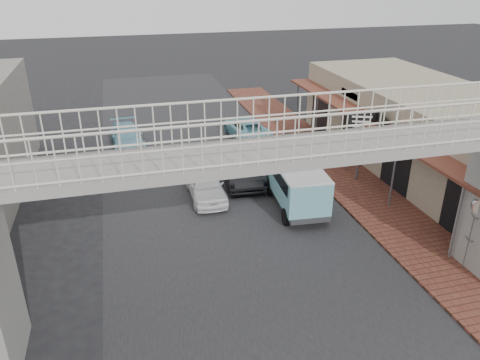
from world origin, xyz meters
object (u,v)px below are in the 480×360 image
motorcycle_far (289,138)px  motorcycle_near (315,154)px  white_hatchback (206,184)px  arrow_sign (382,124)px  angkot_curb (247,128)px  angkot_far (127,136)px  dark_sedan (239,163)px  angkot_van (297,182)px

motorcycle_far → motorcycle_near: bearing=-150.1°
motorcycle_far → white_hatchback: bearing=153.1°
motorcycle_far → arrow_sign: size_ratio=0.43×
white_hatchback → angkot_curb: bearing=62.2°
angkot_curb → motorcycle_far: size_ratio=2.91×
white_hatchback → arrow_sign: arrow_sign is taller
angkot_curb → arrow_sign: 9.11m
motorcycle_near → motorcycle_far: 2.84m
angkot_curb → angkot_far: (-7.03, 0.33, -0.00)m
angkot_curb → motorcycle_near: angkot_curb is taller
white_hatchback → dark_sedan: dark_sedan is taller
dark_sedan → motorcycle_far: dark_sedan is taller
white_hatchback → angkot_van: angkot_van is taller
motorcycle_near → arrow_sign: 4.06m
white_hatchback → motorcycle_near: size_ratio=1.89×
angkot_curb → motorcycle_near: bearing=111.4°
dark_sedan → angkot_van: bearing=-63.7°
angkot_far → arrow_sign: arrow_sign is taller
white_hatchback → angkot_curb: 8.24m
dark_sedan → motorcycle_near: dark_sedan is taller
motorcycle_near → angkot_curb: bearing=5.7°
white_hatchback → motorcycle_near: 6.56m
dark_sedan → motorcycle_near: 4.26m
angkot_far → white_hatchback: bearing=-72.1°
angkot_far → angkot_van: 11.68m
motorcycle_far → arrow_sign: 6.45m
white_hatchback → angkot_far: bearing=113.0°
motorcycle_near → arrow_sign: (1.96, -2.71, 2.30)m
white_hatchback → angkot_van: size_ratio=0.90×
motorcycle_near → arrow_sign: bearing=-162.4°
white_hatchback → arrow_sign: (8.14, -0.51, 2.28)m
angkot_curb → motorcycle_far: (1.86, -2.22, -0.06)m
angkot_far → angkot_van: bearing=-59.7°
angkot_curb → motorcycle_far: angkot_curb is taller
motorcycle_far → angkot_curb: bearing=62.3°
angkot_curb → angkot_far: bearing=-5.2°
motorcycle_near → angkot_van: bearing=129.8°
dark_sedan → motorcycle_far: size_ratio=3.24×
angkot_far → motorcycle_near: size_ratio=2.12×
dark_sedan → angkot_curb: 5.92m
angkot_far → dark_sedan: bearing=-53.8°
angkot_far → motorcycle_far: 9.25m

